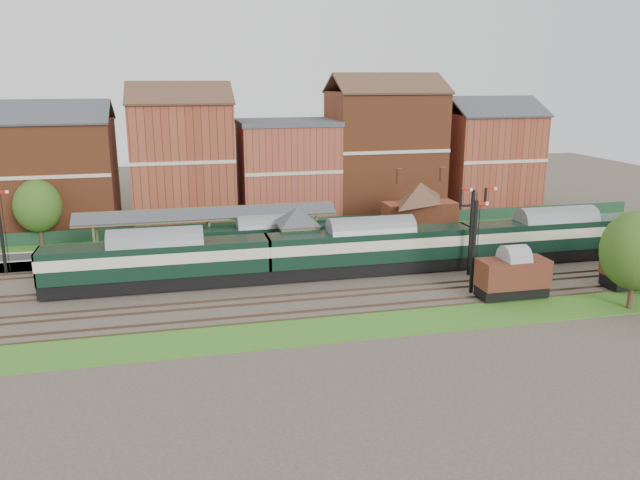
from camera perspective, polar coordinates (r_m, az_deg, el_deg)
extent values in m
plane|color=#473D33|center=(57.76, 1.55, -3.31)|extent=(160.00, 160.00, 0.00)
cube|color=#2D6619|center=(72.72, -1.67, 0.52)|extent=(90.00, 4.50, 0.06)
cube|color=#2D6619|center=(46.96, 5.31, -7.68)|extent=(90.00, 5.00, 0.06)
cube|color=#193823|center=(74.46, -1.98, 1.43)|extent=(90.00, 0.12, 1.50)
cube|color=#2D2D2D|center=(65.82, -4.83, -0.63)|extent=(55.00, 3.40, 1.00)
cube|color=#657654|center=(59.78, -2.02, -1.48)|extent=(3.40, 3.20, 2.40)
cube|color=#535736|center=(59.21, -2.04, 0.57)|extent=(3.60, 3.40, 2.00)
pyramid|color=#383A3F|center=(58.79, -2.06, 2.27)|extent=(5.40, 5.40, 1.60)
cube|color=brown|center=(61.80, 5.27, -1.08)|extent=(3.00, 2.40, 2.20)
cube|color=#4C3323|center=(60.83, 5.50, 0.07)|extent=(3.20, 1.34, 0.79)
cube|color=#4C3323|center=(62.02, 5.11, 0.36)|extent=(3.20, 1.34, 0.79)
cube|color=brown|center=(69.69, 9.09, 2.01)|extent=(8.00, 3.00, 3.50)
pyramid|color=#4C3323|center=(69.13, 9.18, 4.31)|extent=(8.10, 8.10, 2.20)
cube|color=brown|center=(68.14, 7.25, 4.66)|extent=(0.60, 0.60, 1.60)
cube|color=brown|center=(70.03, 11.10, 4.78)|extent=(0.60, 0.60, 1.60)
cube|color=#535736|center=(63.86, -19.96, 0.08)|extent=(0.22, 0.22, 3.40)
cube|color=#535736|center=(67.39, -0.83, 1.72)|extent=(0.22, 0.22, 3.40)
cube|color=#383A3F|center=(63.36, -10.16, 2.40)|extent=(26.00, 1.99, 0.90)
cube|color=#383A3F|center=(65.22, -10.26, 2.75)|extent=(26.00, 1.99, 0.90)
cube|color=#535736|center=(64.21, -10.23, 2.91)|extent=(26.00, 0.20, 0.20)
cube|color=black|center=(58.58, 13.64, 0.61)|extent=(0.25, 0.25, 8.00)
cube|color=black|center=(58.02, 13.79, 3.10)|extent=(2.60, 0.18, 0.18)
cube|color=#B2140F|center=(57.47, 13.30, 4.49)|extent=(1.10, 0.08, 0.25)
cube|color=#B2140F|center=(58.57, 15.41, 4.54)|extent=(1.10, 0.08, 0.25)
cube|color=black|center=(64.62, -27.14, 0.68)|extent=(0.25, 0.25, 8.00)
cube|color=#B2140F|center=(63.79, -27.05, 3.94)|extent=(1.10, 0.08, 0.25)
cube|color=black|center=(53.82, 13.86, -0.65)|extent=(0.25, 0.25, 8.00)
cube|color=#B2140F|center=(53.24, 14.64, 3.23)|extent=(1.10, 0.08, 0.25)
cube|color=brown|center=(80.11, -23.21, 5.38)|extent=(14.00, 10.00, 13.00)
cube|color=brown|center=(78.77, -12.43, 6.82)|extent=(12.00, 10.00, 15.00)
cube|color=brown|center=(80.22, -3.00, 6.20)|extent=(12.00, 10.00, 12.00)
cube|color=brown|center=(83.23, 5.90, 7.84)|extent=(14.00, 10.00, 16.00)
cube|color=brown|center=(89.43, 15.07, 6.93)|extent=(12.00, 10.00, 13.00)
cube|color=black|center=(55.80, -14.56, -3.64)|extent=(19.19, 2.69, 1.17)
cube|color=black|center=(55.23, -14.69, -1.70)|extent=(19.19, 2.99, 2.77)
cube|color=beige|center=(55.14, -14.71, -1.36)|extent=(19.21, 3.03, 0.96)
cube|color=slate|center=(54.82, -14.79, -0.15)|extent=(19.19, 2.99, 0.64)
cube|color=black|center=(58.40, 4.60, -2.38)|extent=(19.19, 2.69, 1.17)
cube|color=black|center=(57.85, 4.64, -0.51)|extent=(19.19, 2.99, 2.77)
cube|color=beige|center=(57.76, 4.65, -0.19)|extent=(19.21, 3.03, 0.96)
cube|color=slate|center=(57.46, 4.68, 0.98)|extent=(19.19, 2.99, 0.64)
cube|color=black|center=(66.66, 20.52, -1.12)|extent=(19.19, 2.69, 1.17)
cube|color=black|center=(66.18, 20.68, 0.53)|extent=(19.19, 2.99, 2.77)
cube|color=beige|center=(66.11, 20.70, 0.81)|extent=(19.21, 3.03, 0.96)
cube|color=slate|center=(65.84, 20.80, 1.83)|extent=(19.19, 2.99, 0.64)
cube|color=black|center=(62.68, -4.39, -1.26)|extent=(16.34, 2.29, 1.00)
cube|color=black|center=(62.24, -4.42, 0.23)|extent=(16.34, 2.54, 2.36)
cube|color=beige|center=(62.17, -4.42, 0.48)|extent=(16.36, 2.58, 0.82)
cube|color=slate|center=(61.92, -4.44, 1.41)|extent=(16.34, 2.54, 0.54)
cube|color=black|center=(54.39, 17.10, -4.48)|extent=(5.76, 2.12, 0.86)
cube|color=#4E1B16|center=(53.90, 17.23, -2.89)|extent=(5.76, 2.50, 2.30)
cube|color=gray|center=(53.55, 17.33, -1.60)|extent=(5.76, 2.50, 0.42)
cube|color=black|center=(61.47, 27.22, -3.23)|extent=(6.53, 2.41, 0.98)
cylinder|color=#382619|center=(55.01, 26.62, -3.83)|extent=(0.44, 0.44, 3.70)
ellipsoid|color=#254B15|center=(54.23, 26.97, -0.85)|extent=(5.44, 5.44, 6.26)
cylinder|color=#382619|center=(74.19, -24.18, 0.82)|extent=(0.44, 0.44, 3.38)
ellipsoid|color=#254B15|center=(73.65, -24.40, 2.86)|extent=(4.95, 4.95, 5.70)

